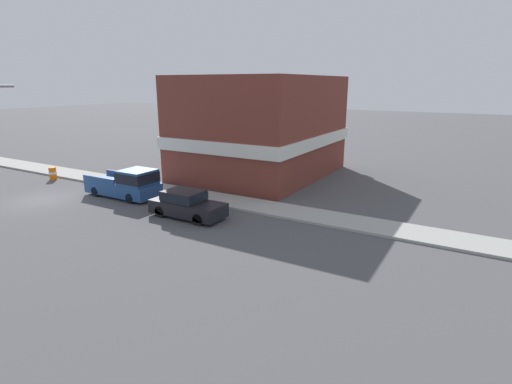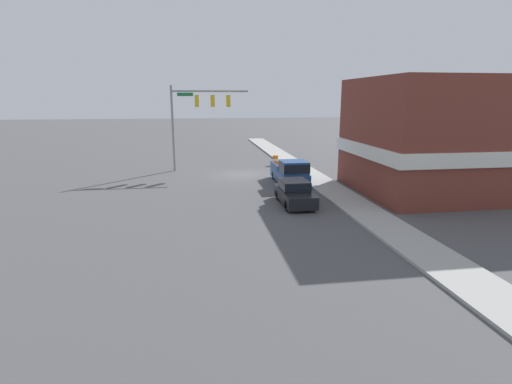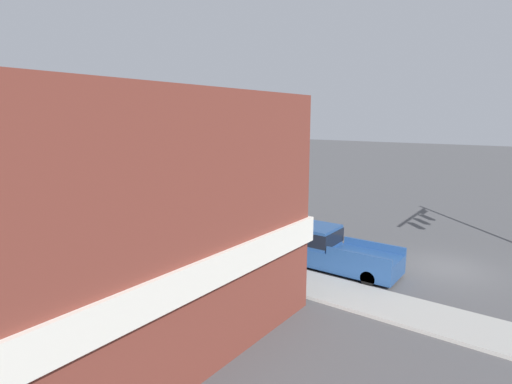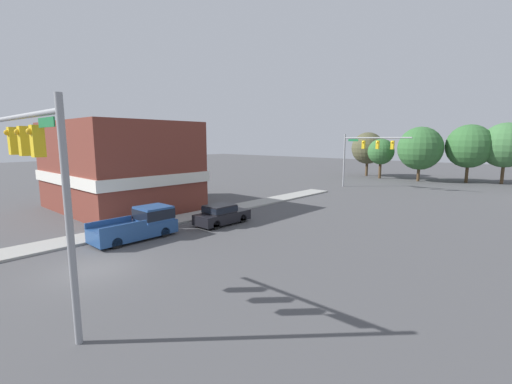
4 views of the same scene
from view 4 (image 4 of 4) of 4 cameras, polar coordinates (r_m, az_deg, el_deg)
name	(u,v)px [view 4 (image 4 of 4)]	position (r m, az deg, el deg)	size (l,w,h in m)	color
ground_plane	(95,269)	(18.98, -25.27, -11.59)	(200.00, 200.00, 0.00)	#4C4C4F
sidewalk_curb	(54,245)	(24.12, -30.60, -7.55)	(2.40, 60.00, 0.14)	#9E9E99
near_signal_assembly	(39,161)	(13.53, -32.46, 4.35)	(6.96, 0.49, 7.63)	gray
far_signal_assembly	(366,148)	(46.60, 17.82, 6.98)	(8.75, 0.49, 7.06)	gray
car_lead	(222,214)	(25.85, -5.76, -3.69)	(1.80, 4.35, 1.52)	black
pickup_truck_parked	(142,223)	(23.40, -18.51, -4.99)	(2.04, 5.25, 1.96)	black
corner_brick_building	(120,167)	(34.11, -21.67, 3.93)	(13.24, 10.22, 7.87)	brown
backdrop_tree_left_far	(368,148)	(63.63, 18.12, 6.96)	(5.51, 5.51, 7.63)	#4C3823
backdrop_tree_left_mid	(381,152)	(60.02, 20.10, 6.33)	(4.21, 4.21, 6.52)	#4C3823
backdrop_tree_center	(420,148)	(58.15, 25.68, 6.57)	(6.54, 6.54, 8.30)	#4C3823
backdrop_tree_right_mid	(469,146)	(59.57, 31.99, 6.48)	(6.36, 6.36, 8.57)	#4C3823
backdrop_tree_right_far	(506,145)	(60.53, 36.17, 6.32)	(6.37, 6.37, 8.75)	#4C3823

